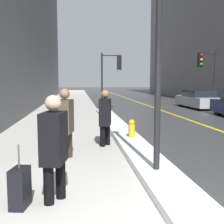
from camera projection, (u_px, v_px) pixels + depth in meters
The scene contains 12 objects.
sidewalk_slab at pixel (67, 110), 18.10m from camera, with size 4.00×80.00×0.01m.
road_centre_stripe at pixel (157, 109), 18.83m from camera, with size 0.16×80.00×0.00m.
snow_bank_curb at pixel (122, 132), 9.80m from camera, with size 0.80×15.19×0.16m.
lamp_post at pixel (159, 16), 5.12m from camera, with size 0.28×0.28×5.09m.
traffic_light_near at pixel (113, 69), 17.81m from camera, with size 1.30×0.36×3.62m.
traffic_light_far at pixel (206, 67), 17.86m from camera, with size 1.31×0.42×3.79m.
pedestrian_in_glasses at pixel (54, 144), 4.25m from camera, with size 0.41×0.77×1.65m.
pedestrian_nearside at pixel (65, 120), 6.63m from camera, with size 0.42×0.78×1.68m.
pedestrian_trailing at pixel (105, 115), 7.97m from camera, with size 0.40×0.76×1.61m.
parked_car_silver at pixel (198, 100), 19.32m from camera, with size 1.77×4.27×1.23m.
rolling_suitcase at pixel (20, 188), 4.09m from camera, with size 0.29×0.40×0.95m.
fire_hydrant at pixel (132, 131), 8.52m from camera, with size 0.20×0.20×0.70m.
Camera 1 is at (-1.28, -3.23, 1.85)m, focal length 45.00 mm.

